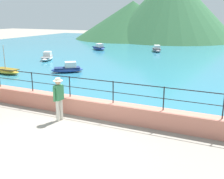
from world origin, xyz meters
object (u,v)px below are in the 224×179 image
Objects in this scene: person_walking at (59,97)px; boat_3 at (99,48)px; boat_0 at (7,71)px; boat_6 at (157,49)px; boat_2 at (47,57)px; boat_5 at (68,69)px.

person_walking is 22.44m from boat_3.
boat_3 is (-0.39, 14.91, 0.06)m from boat_0.
boat_0 is at bearing -111.34° from boat_6.
person_walking is at bearing -84.16° from boat_6.
boat_2 and boat_3 have the same top height.
boat_2 is at bearing 141.54° from boat_5.
boat_0 reaches higher than boat_5.
boat_2 is (-9.79, 11.79, -0.65)m from person_walking.
boat_0 is 0.96× the size of boat_2.
boat_2 is at bearing -95.23° from boat_3.
person_walking is 0.72× the size of boat_3.
boat_5 is at bearing 121.85° from person_walking.
boat_0 is 0.96× the size of boat_6.
boat_3 and boat_6 have the same top height.
boat_0 reaches higher than boat_2.
boat_0 is 4.33m from boat_5.
boat_0 is 14.92m from boat_3.
boat_5 is at bearing -72.14° from boat_3.
person_walking reaches higher than boat_6.
boat_2 is 1.04× the size of boat_5.
person_walking is 0.74× the size of boat_0.
boat_6 is at bearing 79.17° from boat_5.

